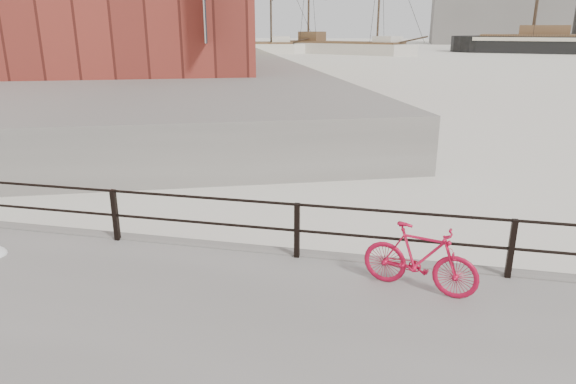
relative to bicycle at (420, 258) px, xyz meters
The scene contains 9 objects.
ground 1.91m from the bicycle, 32.17° to the left, with size 400.00×400.00×0.00m, color white.
far_quay 82.47m from the bicycle, 117.88° to the left, with size 24.00×150.00×1.80m, color gray.
guardrail 1.62m from the bicycle, 27.68° to the left, with size 28.00×0.10×1.00m, color black, non-canonical shape.
bicycle is the anchor object (origin of this frame).
schooner_mid 81.00m from the bicycle, 97.89° to the left, with size 28.32×11.98×20.42m, color beige, non-canonical shape.
schooner_left 83.39m from the bicycle, 110.19° to the left, with size 26.79×12.18×20.11m, color beige, non-canonical shape.
workboat_near 42.91m from the bicycle, 129.01° to the left, with size 11.66×3.89×7.00m, color black, non-canonical shape.
workboat_far 54.35m from the bicycle, 123.60° to the left, with size 11.65×4.02×7.00m, color black, non-canonical shape.
industrial_west 142.76m from the bicycle, 81.35° to the left, with size 32.00×18.00×18.00m, color gray.
Camera 1 is at (-1.84, -8.27, 4.23)m, focal length 32.00 mm.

